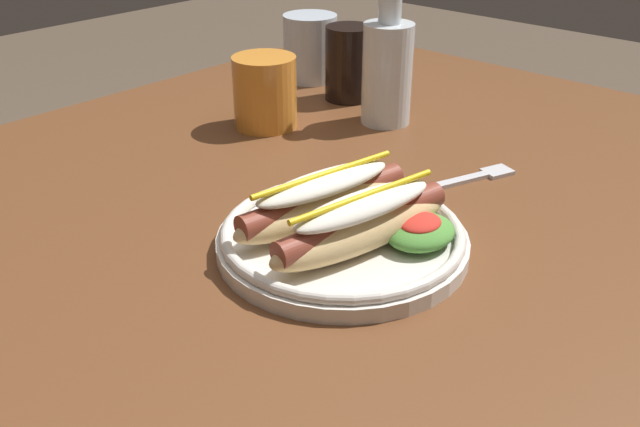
{
  "coord_description": "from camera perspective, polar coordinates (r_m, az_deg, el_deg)",
  "views": [
    {
      "loc": [
        -0.53,
        -0.51,
        1.1
      ],
      "look_at": [
        -0.07,
        -0.1,
        0.77
      ],
      "focal_mm": 39.19,
      "sensor_mm": 36.0,
      "label": 1
    }
  ],
  "objects": [
    {
      "name": "dining_table",
      "position": [
        0.87,
        -1.78,
        -3.89
      ],
      "size": [
        1.24,
        0.93,
        0.74
      ],
      "color": "brown",
      "rests_on": "ground_plane"
    },
    {
      "name": "fork",
      "position": [
        0.87,
        12.69,
        2.95
      ],
      "size": [
        0.12,
        0.06,
        0.0
      ],
      "rotation": [
        0.0,
        0.0,
        -0.36
      ],
      "color": "silver",
      "rests_on": "dining_table"
    },
    {
      "name": "hot_dog_plate",
      "position": [
        0.69,
        2.12,
        -1.07
      ],
      "size": [
        0.25,
        0.25,
        0.08
      ],
      "color": "silver",
      "rests_on": "dining_table"
    },
    {
      "name": "glass_bottle",
      "position": [
        1.01,
        5.52,
        11.88
      ],
      "size": [
        0.07,
        0.07,
        0.22
      ],
      "color": "silver",
      "rests_on": "dining_table"
    },
    {
      "name": "soda_cup",
      "position": [
        1.11,
        2.38,
        12.16
      ],
      "size": [
        0.07,
        0.07,
        0.11
      ],
      "primitive_type": "cylinder",
      "color": "black",
      "rests_on": "dining_table"
    },
    {
      "name": "water_cup",
      "position": [
        1.21,
        -0.81,
        13.38
      ],
      "size": [
        0.09,
        0.09,
        0.11
      ],
      "primitive_type": "cylinder",
      "color": "silver",
      "rests_on": "dining_table"
    },
    {
      "name": "extra_cup",
      "position": [
        1.0,
        -4.52,
        9.86
      ],
      "size": [
        0.09,
        0.09,
        0.1
      ],
      "primitive_type": "cylinder",
      "color": "orange",
      "rests_on": "dining_table"
    }
  ]
}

